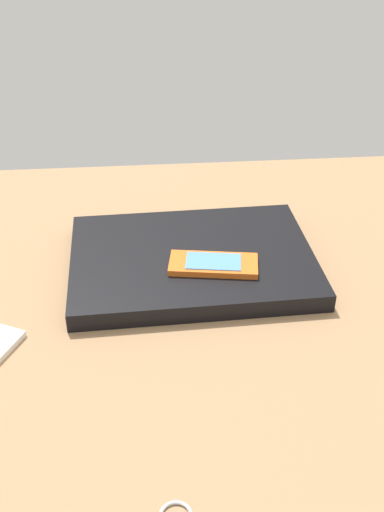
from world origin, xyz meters
TOP-DOWN VIEW (x-y plane):
  - desk_surface at (0.00, 0.00)cm, footprint 120.00×80.00cm
  - laptop_closed at (-7.99, 4.68)cm, footprint 34.44×25.58cm
  - cell_phone_on_laptop at (-5.44, 0.88)cm, footprint 12.53×7.02cm

SIDE VIEW (x-z plane):
  - desk_surface at x=0.00cm, z-range 0.00..3.00cm
  - laptop_closed at x=-7.99cm, z-range 3.00..5.56cm
  - cell_phone_on_laptop at x=-5.44cm, z-range 5.52..6.52cm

